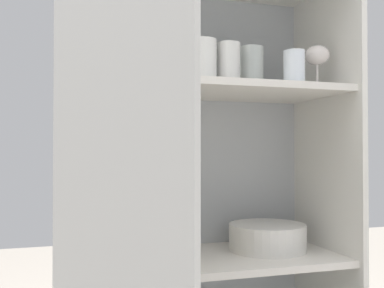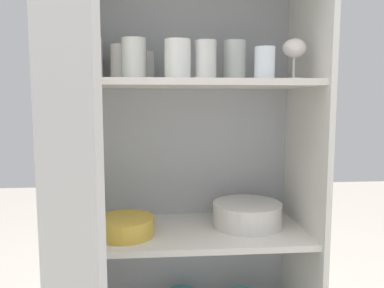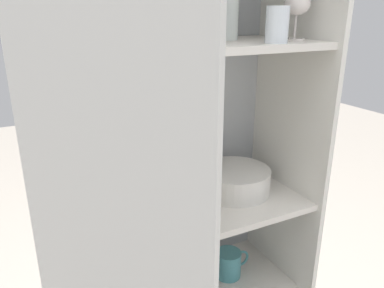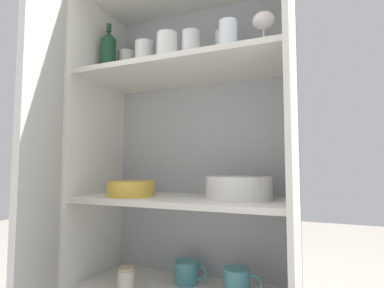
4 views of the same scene
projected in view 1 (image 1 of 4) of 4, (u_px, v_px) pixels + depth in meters
The scene contains 18 objects.
cupboard_back_panel at pixel (187, 227), 1.49m from camera, with size 0.83×0.02×1.53m, color #B2B7BC.
cupboard_side_left at pixel (59, 245), 1.19m from camera, with size 0.02×0.39×1.53m, color white.
cupboard_side_right at pixel (325, 230), 1.43m from camera, with size 0.02×0.39×1.53m, color white.
shelf_board_middle at pixel (204, 260), 1.31m from camera, with size 0.79×0.36×0.02m, color silver.
shelf_board_upper at pixel (204, 90), 1.32m from camera, with size 0.79×0.36×0.02m, color silver.
cupboard_door at pixel (116, 280), 0.87m from camera, with size 0.24×0.36×1.53m.
tumbler_glass_0 at pixel (94, 61), 1.30m from camera, with size 0.08×0.08×0.14m.
tumbler_glass_1 at pixel (128, 66), 1.32m from camera, with size 0.07×0.07×0.12m.
tumbler_glass_2 at pixel (294, 67), 1.26m from camera, with size 0.06×0.06×0.09m.
tumbler_glass_3 at pixel (150, 60), 1.26m from camera, with size 0.08×0.08×0.13m.
tumbler_glass_4 at pixel (202, 61), 1.24m from camera, with size 0.08×0.08×0.12m.
tumbler_glass_5 at pixel (151, 72), 1.37m from camera, with size 0.08×0.08×0.10m.
tumbler_glass_6 at pixel (251, 69), 1.40m from camera, with size 0.08×0.08×0.13m.
tumbler_glass_7 at pixel (229, 64), 1.29m from camera, with size 0.07×0.07×0.12m.
wine_glass_0 at pixel (317, 57), 1.34m from camera, with size 0.07×0.07×0.13m.
wine_bottle at pixel (82, 41), 1.21m from camera, with size 0.06×0.06×0.24m.
plate_stack_white at pixel (267, 237), 1.39m from camera, with size 0.24×0.24×0.08m.
mixing_bowl_large at pixel (139, 253), 1.21m from camera, with size 0.19×0.19×0.06m.
Camera 1 is at (-0.42, -1.07, 1.02)m, focal length 42.00 mm.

